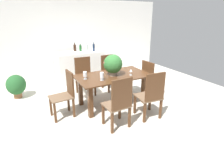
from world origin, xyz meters
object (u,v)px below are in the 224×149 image
chair_near_right (152,94)px  wine_glass (131,71)px  crystal_vase_left (102,76)px  wine_bottle_dark (80,48)px  chair_near_left (119,101)px  wine_bottle_tall (75,48)px  dining_table (113,81)px  chair_far_right (109,71)px  potted_plant_floor (16,85)px  flower_centerpiece (113,64)px  wine_bottle_green (87,48)px  wine_bottle_amber (94,47)px  chair_head_end (66,92)px  chair_foot_end (150,76)px  crystal_vase_center_near (85,75)px  chair_far_left (84,74)px  kitchen_counter (80,67)px

chair_near_right → wine_glass: chair_near_right is taller
crystal_vase_left → wine_bottle_dark: size_ratio=0.76×
chair_near_right → crystal_vase_left: size_ratio=5.83×
chair_near_left → wine_bottle_tall: wine_bottle_tall is taller
dining_table → chair_far_right: (0.39, 0.96, -0.06)m
dining_table → potted_plant_floor: size_ratio=2.72×
flower_centerpiece → crystal_vase_left: flower_centerpiece is taller
chair_far_right → wine_bottle_green: wine_bottle_green is taller
wine_bottle_tall → wine_bottle_green: bearing=-34.0°
crystal_vase_left → wine_bottle_green: size_ratio=0.63×
wine_glass → potted_plant_floor: 3.02m
chair_far_right → wine_bottle_amber: bearing=93.7°
flower_centerpiece → potted_plant_floor: 2.64m
chair_near_right → wine_glass: bearing=-84.3°
chair_head_end → chair_foot_end: chair_head_end is taller
dining_table → chair_far_right: 1.03m
chair_head_end → crystal_vase_left: bearing=70.8°
wine_glass → wine_bottle_tall: size_ratio=0.55×
chair_far_right → crystal_vase_center_near: bearing=-141.2°
wine_bottle_green → crystal_vase_left: bearing=-102.5°
wine_glass → wine_bottle_dark: bearing=101.3°
chair_far_left → wine_glass: (0.76, -1.16, 0.30)m
dining_table → chair_far_left: size_ratio=1.71×
crystal_vase_left → wine_bottle_tall: wine_bottle_tall is taller
chair_foot_end → chair_near_right: 1.23m
chair_far_right → crystal_vase_center_near: size_ratio=5.81×
dining_table → crystal_vase_center_near: (-0.67, 0.05, 0.25)m
kitchen_counter → wine_bottle_tall: wine_bottle_tall is taller
crystal_vase_left → crystal_vase_center_near: size_ratio=1.05×
dining_table → crystal_vase_left: crystal_vase_left is taller
wine_bottle_amber → wine_bottle_dark: bearing=149.4°
flower_centerpiece → wine_bottle_amber: (0.29, 1.85, 0.09)m
flower_centerpiece → potted_plant_floor: flower_centerpiece is taller
dining_table → wine_glass: 0.50m
dining_table → chair_near_left: 1.03m
chair_foot_end → wine_glass: chair_foot_end is taller
chair_head_end → wine_bottle_dark: (1.06, 2.06, 0.54)m
wine_glass → wine_bottle_dark: size_ratio=0.62×
chair_foot_end → crystal_vase_left: 1.57m
wine_bottle_amber → wine_bottle_green: (-0.21, 0.07, -0.01)m
flower_centerpiece → chair_near_left: bearing=-112.1°
dining_table → flower_centerpiece: 0.41m
chair_far_left → crystal_vase_left: bearing=-86.5°
chair_foot_end → flower_centerpiece: bearing=87.1°
flower_centerpiece → wine_glass: flower_centerpiece is taller
dining_table → potted_plant_floor: dining_table is taller
wine_bottle_tall → dining_table: bearing=-83.5°
chair_near_right → wine_bottle_dark: (-0.46, 3.03, 0.51)m
crystal_vase_left → chair_foot_end: bearing=7.2°
wine_bottle_tall → potted_plant_floor: (-1.83, -0.64, -0.74)m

